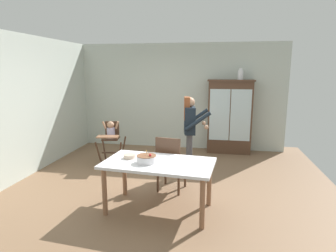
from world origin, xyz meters
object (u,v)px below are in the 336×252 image
Objects in this scene: dining_table at (159,168)px; dining_chair_far_side at (170,160)px; serving_bowl at (130,156)px; ceramic_vase at (240,75)px; adult_person at (190,126)px; china_cabinet at (230,116)px; high_chair_with_toddler at (111,135)px; birthday_cake at (146,159)px.

dining_chair_far_side reaches higher than dining_table.
serving_bowl is at bearing 56.80° from dining_chair_far_side.
ceramic_vase is at bearing -105.94° from dining_chair_far_side.
china_cabinet is at bearing -35.42° from adult_person.
high_chair_with_toddler is 2.03m from serving_bowl.
ceramic_vase reaches higher than china_cabinet.
dining_chair_far_side is at bearing 46.91° from serving_bowl.
dining_chair_far_side is (0.52, 0.55, -0.21)m from serving_bowl.
dining_table is 9.11× the size of serving_bowl.
adult_person is 8.50× the size of serving_bowl.
serving_bowl is (-1.56, -3.15, -0.14)m from china_cabinet.
serving_bowl is 0.19× the size of dining_chair_far_side.
serving_bowl reaches higher than dining_table.
dining_chair_far_side is at bearing -47.75° from high_chair_with_toddler.
high_chair_with_toddler is 1.94m from dining_chair_far_side.
serving_bowl is at bearing 167.87° from dining_table.
china_cabinet is 6.45× the size of birthday_cake.
ceramic_vase is 3.20m from dining_chair_far_side.
high_chair_with_toddler is at bearing 127.90° from dining_table.
high_chair_with_toddler is at bearing 119.27° from serving_bowl.
dining_table is at bearing -60.90° from high_chair_with_toddler.
serving_bowl is at bearing 143.01° from adult_person.
dining_table is 0.23m from birthday_cake.
adult_person is 0.93× the size of dining_table.
dining_table is 0.49m from serving_bowl.
high_chair_with_toddler reaches higher than birthday_cake.
ceramic_vase reaches higher than dining_table.
ceramic_vase is at bearing 66.04° from birthday_cake.
dining_table is at bearing -111.97° from ceramic_vase.
ceramic_vase is 0.16× the size of dining_table.
china_cabinet is at bearing 69.19° from birthday_cake.
dining_chair_far_side reaches higher than high_chair_with_toddler.
birthday_cake is at bearing -113.96° from ceramic_vase.
china_cabinet is 2.82m from dining_chair_far_side.
serving_bowl is (-0.75, -1.46, -0.20)m from adult_person.
high_chair_with_toddler is 2.37m from dining_table.
birthday_cake is (-1.47, -3.31, -1.13)m from ceramic_vase.
dining_chair_far_side is at bearing 155.64° from adult_person.
adult_person reaches higher than serving_bowl.
dining_chair_far_side is (0.05, 0.65, -0.09)m from dining_table.
high_chair_with_toddler is at bearing -153.43° from ceramic_vase.
serving_bowl is (-0.46, 0.10, 0.12)m from dining_table.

